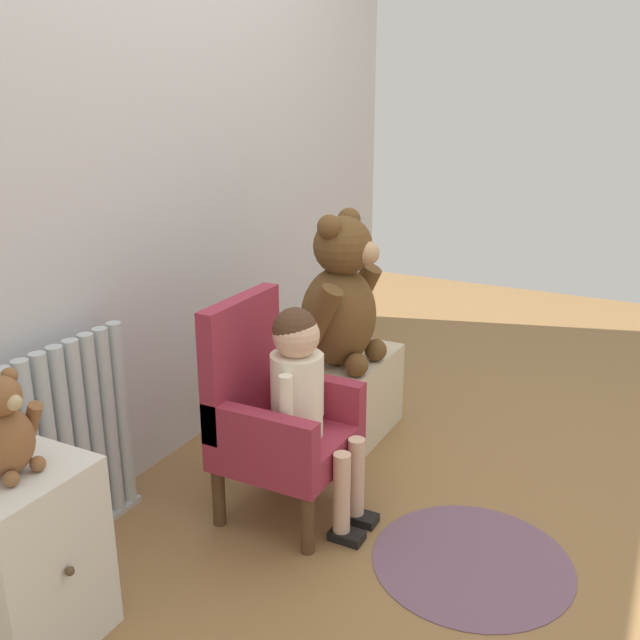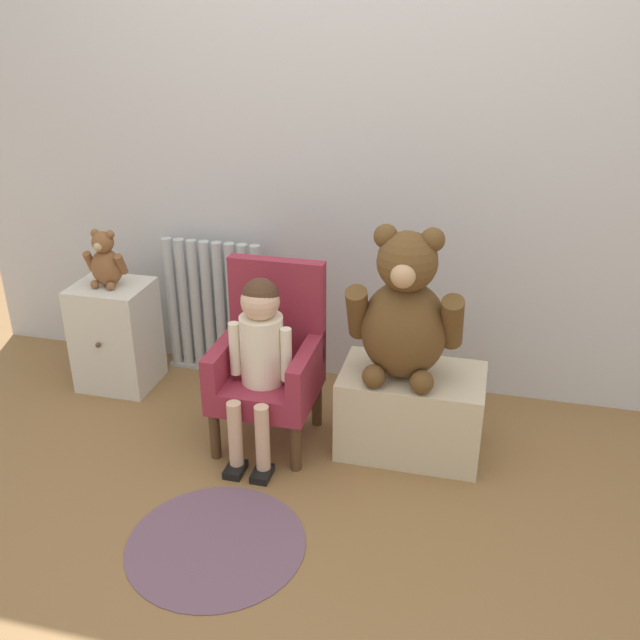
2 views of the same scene
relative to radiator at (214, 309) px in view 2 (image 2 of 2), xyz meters
The scene contains 10 objects.
ground_plane 1.27m from the radiator, 57.61° to the right, with size 6.00×6.00×0.00m, color olive.
back_wall 1.09m from the radiator, 10.80° to the left, with size 3.80×0.05×2.40m, color silver.
radiator is the anchor object (origin of this frame).
small_dresser 0.47m from the radiator, 150.37° to the right, with size 0.34×0.32×0.51m.
child_armchair 0.63m from the radiator, 47.37° to the right, with size 0.40×0.40×0.74m.
child_figure 0.74m from the radiator, 53.60° to the right, with size 0.25×0.35×0.74m.
low_bench 1.11m from the radiator, 22.97° to the right, with size 0.57×0.35×0.35m, color beige.
large_teddy_bear 1.10m from the radiator, 25.21° to the right, with size 0.44×0.31×0.61m.
small_teddy_bear 0.55m from the radiator, 150.06° to the right, with size 0.19×0.13×0.26m.
floor_rug 1.29m from the radiator, 68.86° to the right, with size 0.62×0.62×0.01m, color #6D4E60.
Camera 2 is at (0.60, -1.87, 1.72)m, focal length 40.00 mm.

